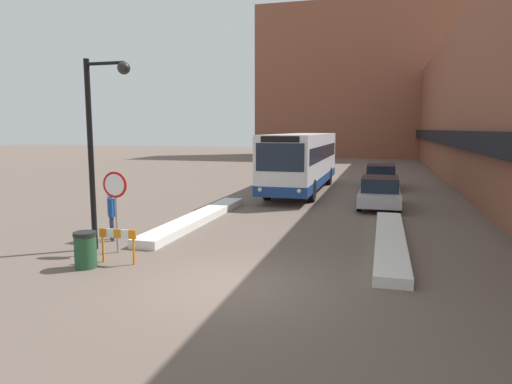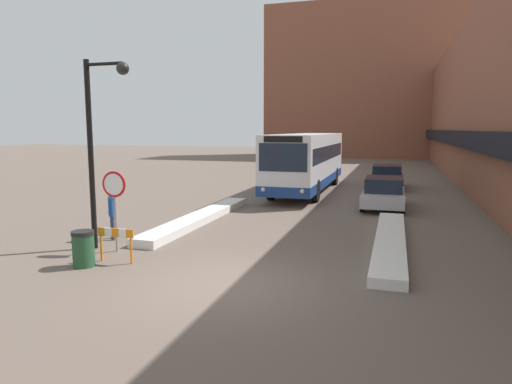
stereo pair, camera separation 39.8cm
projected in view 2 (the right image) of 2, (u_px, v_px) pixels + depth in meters
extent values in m
plane|color=#66564C|center=(226.00, 284.00, 10.62)|extent=(160.00, 160.00, 0.00)
cube|color=brown|center=(499.00, 104.00, 29.74)|extent=(5.00, 60.00, 10.49)
cube|color=black|center=(452.00, 137.00, 30.84)|extent=(0.50, 60.00, 0.90)
cube|color=brown|center=(369.00, 82.00, 58.80)|extent=(26.00, 8.00, 19.21)
cube|color=silver|center=(200.00, 218.00, 17.92)|extent=(0.90, 8.86, 0.28)
cube|color=silver|center=(390.00, 241.00, 14.19)|extent=(0.90, 8.44, 0.27)
cube|color=silver|center=(307.00, 159.00, 26.21)|extent=(2.54, 11.93, 2.84)
cube|color=navy|center=(307.00, 179.00, 26.37)|extent=(2.56, 11.95, 0.50)
cube|color=#192333|center=(307.00, 152.00, 26.15)|extent=(2.56, 10.97, 0.78)
cube|color=#192333|center=(283.00, 158.00, 20.49)|extent=(2.24, 0.03, 1.28)
cube|color=black|center=(283.00, 139.00, 20.38)|extent=(1.78, 0.03, 0.28)
sphere|color=#F2EAC6|center=(263.00, 190.00, 20.95)|extent=(0.20, 0.20, 0.20)
sphere|color=#F2EAC6|center=(302.00, 191.00, 20.42)|extent=(0.20, 0.20, 0.20)
cylinder|color=black|center=(271.00, 189.00, 23.22)|extent=(0.28, 1.13, 1.13)
cylinder|color=black|center=(316.00, 191.00, 22.55)|extent=(0.28, 1.13, 1.13)
cylinder|color=black|center=(300.00, 175.00, 30.23)|extent=(0.28, 1.13, 1.13)
cylinder|color=black|center=(335.00, 176.00, 29.56)|extent=(0.28, 1.13, 1.13)
cube|color=#B7B7BC|center=(383.00, 197.00, 20.93)|extent=(1.85, 4.34, 0.52)
cube|color=#192333|center=(384.00, 184.00, 20.96)|extent=(1.62, 2.39, 0.63)
cylinder|color=black|center=(403.00, 207.00, 19.44)|extent=(0.20, 0.63, 0.63)
cylinder|color=black|center=(362.00, 205.00, 19.93)|extent=(0.20, 0.63, 0.63)
cylinder|color=black|center=(402.00, 198.00, 21.99)|extent=(0.20, 0.63, 0.63)
cylinder|color=black|center=(366.00, 196.00, 22.48)|extent=(0.20, 0.63, 0.63)
cube|color=black|center=(387.00, 180.00, 27.91)|extent=(1.88, 4.71, 0.52)
cube|color=#192333|center=(387.00, 170.00, 27.94)|extent=(1.65, 2.59, 0.64)
cylinder|color=black|center=(402.00, 186.00, 26.31)|extent=(0.20, 0.66, 0.66)
cylinder|color=black|center=(371.00, 185.00, 26.80)|extent=(0.20, 0.66, 0.66)
cylinder|color=black|center=(401.00, 181.00, 29.07)|extent=(0.20, 0.66, 0.66)
cylinder|color=black|center=(373.00, 180.00, 29.57)|extent=(0.20, 0.66, 0.66)
cylinder|color=gray|center=(116.00, 212.00, 13.33)|extent=(0.07, 0.07, 2.39)
cylinder|color=red|center=(114.00, 184.00, 13.20)|extent=(0.76, 0.03, 0.76)
cylinder|color=white|center=(114.00, 184.00, 13.19)|extent=(0.62, 0.02, 0.62)
cylinder|color=black|center=(91.00, 156.00, 13.50)|extent=(0.16, 0.16, 5.58)
cylinder|color=black|center=(104.00, 64.00, 12.97)|extent=(1.20, 0.10, 0.10)
sphere|color=black|center=(123.00, 68.00, 12.81)|extent=(0.36, 0.36, 0.36)
cylinder|color=#333851|center=(112.00, 226.00, 15.08)|extent=(0.12, 0.12, 0.80)
cylinder|color=#333851|center=(113.00, 228.00, 14.82)|extent=(0.12, 0.12, 0.80)
cube|color=#1E51A3|center=(112.00, 206.00, 14.85)|extent=(0.42, 0.46, 0.60)
sphere|color=tan|center=(111.00, 194.00, 14.80)|extent=(0.22, 0.22, 0.22)
cylinder|color=#1E51A3|center=(111.00, 206.00, 15.06)|extent=(0.09, 0.09, 0.56)
cylinder|color=#1E51A3|center=(112.00, 208.00, 14.66)|extent=(0.09, 0.09, 0.56)
cylinder|color=#234C2D|center=(83.00, 251.00, 11.98)|extent=(0.56, 0.56, 0.85)
cylinder|color=black|center=(83.00, 233.00, 11.91)|extent=(0.59, 0.59, 0.10)
cylinder|color=orange|center=(101.00, 248.00, 12.49)|extent=(0.06, 0.06, 0.70)
cylinder|color=orange|center=(131.00, 251.00, 12.22)|extent=(0.06, 0.06, 0.70)
cube|color=orange|center=(101.00, 232.00, 12.41)|extent=(0.22, 0.04, 0.24)
cube|color=white|center=(108.00, 232.00, 12.35)|extent=(0.22, 0.04, 0.24)
cube|color=orange|center=(115.00, 233.00, 12.29)|extent=(0.22, 0.04, 0.24)
cube|color=white|center=(123.00, 233.00, 12.22)|extent=(0.22, 0.04, 0.24)
cube|color=orange|center=(130.00, 234.00, 12.16)|extent=(0.22, 0.04, 0.24)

